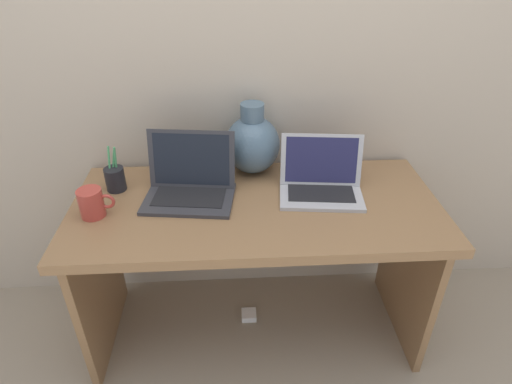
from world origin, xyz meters
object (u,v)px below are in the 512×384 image
laptop_left (190,180)px  coffee_mug (92,203)px  pen_cup (115,178)px  power_brick (249,315)px  laptop_right (321,179)px  green_vase (252,143)px

laptop_left → coffee_mug: (-0.35, -0.13, -0.01)m
pen_cup → power_brick: pen_cup is taller
pen_cup → laptop_left: bearing=-10.4°
power_brick → pen_cup: bearing=173.1°
laptop_right → green_vase: 0.33m
laptop_left → pen_cup: size_ratio=1.97×
laptop_left → green_vase: 0.32m
coffee_mug → power_brick: 0.95m
pen_cup → power_brick: bearing=-6.9°
laptop_left → laptop_right: size_ratio=1.07×
laptop_left → coffee_mug: size_ratio=2.81×
coffee_mug → pen_cup: pen_cup is taller
laptop_right → green_vase: bearing=144.2°
coffee_mug → laptop_right: bearing=8.0°
laptop_right → coffee_mug: laptop_right is taller
laptop_right → pen_cup: 0.82m
laptop_left → power_brick: (0.22, -0.01, -0.76)m
coffee_mug → pen_cup: size_ratio=0.70×
laptop_right → power_brick: laptop_right is taller
green_vase → pen_cup: green_vase is taller
laptop_left → coffee_mug: laptop_left is taller
laptop_right → power_brick: 0.81m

